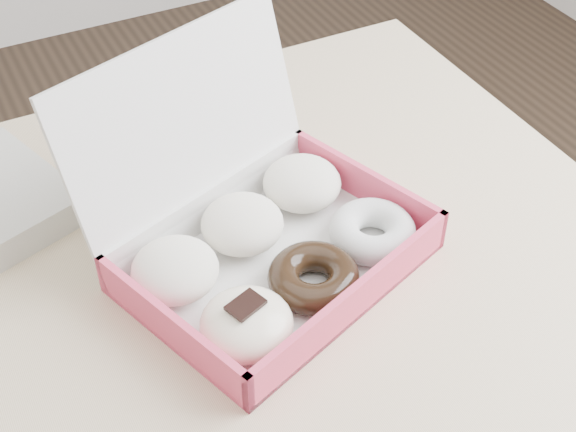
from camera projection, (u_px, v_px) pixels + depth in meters
name	position (u px, v px, depth m)	size (l,w,h in m)	color
table	(156.00, 324.00, 0.99)	(1.20, 0.80, 0.75)	tan
donut_box	(262.00, 238.00, 0.94)	(0.41, 0.40, 0.24)	silver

